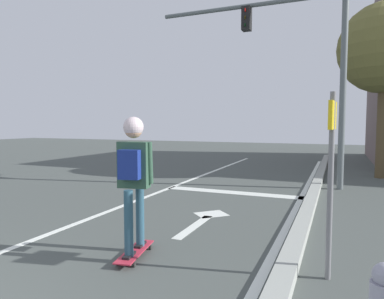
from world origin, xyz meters
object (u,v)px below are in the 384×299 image
(skateboard, at_px, (135,252))
(traffic_signal_mast, at_px, (297,50))
(skater, at_px, (133,166))
(street_sign_post, at_px, (331,157))

(skateboard, height_order, traffic_signal_mast, traffic_signal_mast)
(skateboard, xyz_separation_m, traffic_signal_mast, (1.27, 6.00, 3.60))
(skater, xyz_separation_m, traffic_signal_mast, (1.27, 6.02, 2.49))
(skater, xyz_separation_m, street_sign_post, (2.29, 0.31, 0.17))
(street_sign_post, bearing_deg, traffic_signal_mast, 100.13)
(traffic_signal_mast, height_order, street_sign_post, traffic_signal_mast)
(skater, bearing_deg, skateboard, 100.71)
(skater, height_order, traffic_signal_mast, traffic_signal_mast)
(skateboard, distance_m, street_sign_post, 2.64)
(skater, distance_m, street_sign_post, 2.31)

